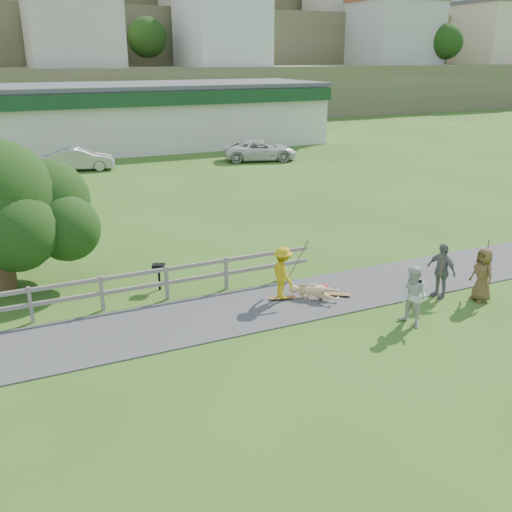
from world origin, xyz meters
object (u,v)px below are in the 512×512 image
object	(u,v)px
car_silver	(80,159)
bbq	(159,277)
car_white	(260,150)
tree	(0,225)
spectator_b	(441,270)
skater_rider	(283,276)
spectator_c	(483,275)
spectator_a	(413,297)
skater_fallen	(314,291)

from	to	relation	value
car_silver	bbq	xyz separation A→B (m)	(-0.76, -22.24, -0.29)
car_white	bbq	world-z (taller)	car_white
car_silver	tree	bearing A→B (deg)	176.71
spectator_b	tree	distance (m)	14.06
car_white	tree	xyz separation A→B (m)	(-17.76, -18.43, 1.43)
skater_rider	spectator_c	bearing A→B (deg)	-114.40
spectator_a	car_white	bearing A→B (deg)	148.42
bbq	car_white	bearing A→B (deg)	79.42
car_silver	spectator_a	bearing A→B (deg)	-158.35
spectator_c	car_white	size ratio (longest dim) A/B	0.32
car_silver	tree	world-z (taller)	tree
spectator_b	bbq	world-z (taller)	spectator_b
skater_rider	tree	world-z (taller)	tree
bbq	spectator_a	bearing A→B (deg)	-21.71
skater_rider	spectator_b	distance (m)	5.00
spectator_b	car_white	size ratio (longest dim) A/B	0.33
spectator_b	spectator_a	bearing A→B (deg)	-68.87
skater_fallen	spectator_b	world-z (taller)	spectator_b
spectator_a	spectator_b	distance (m)	2.51
skater_fallen	spectator_a	xyz separation A→B (m)	(1.61, -2.71, 0.60)
spectator_b	car_white	xyz separation A→B (m)	(5.33, 24.90, -0.15)
spectator_b	tree	bearing A→B (deg)	-127.51
spectator_a	car_white	distance (m)	27.24
car_white	spectator_a	bearing A→B (deg)	179.60
spectator_a	bbq	bearing A→B (deg)	-149.48
car_white	skater_fallen	bearing A→B (deg)	174.37
skater_rider	car_white	size ratio (longest dim) A/B	0.31
skater_fallen	tree	world-z (taller)	tree
skater_fallen	spectator_c	xyz separation A→B (m)	(4.73, -2.17, 0.57)
skater_rider	tree	xyz separation A→B (m)	(-7.75, 4.67, 1.34)
skater_rider	bbq	bearing A→B (deg)	52.99
spectator_c	skater_rider	bearing A→B (deg)	-110.13
skater_rider	car_silver	world-z (taller)	skater_rider
car_white	tree	size ratio (longest dim) A/B	0.91
skater_rider	skater_fallen	bearing A→B (deg)	-112.96
spectator_a	spectator_b	size ratio (longest dim) A/B	1.00
spectator_b	bbq	bearing A→B (deg)	-128.22
car_white	bbq	distance (m)	24.54
bbq	skater_rider	bearing A→B (deg)	-14.89
spectator_b	car_white	distance (m)	25.46
skater_rider	spectator_a	world-z (taller)	spectator_a
spectator_c	car_white	bearing A→B (deg)	174.62
car_white	bbq	bearing A→B (deg)	162.83
car_silver	car_white	xyz separation A→B (m)	(12.51, -1.60, 0.01)
skater_fallen	spectator_a	size ratio (longest dim) A/B	0.89
car_silver	car_white	size ratio (longest dim) A/B	0.84
tree	car_silver	bearing A→B (deg)	75.31
bbq	car_silver	bearing A→B (deg)	110.19
spectator_a	skater_fallen	bearing A→B (deg)	-164.84
spectator_a	spectator_c	xyz separation A→B (m)	(3.12, 0.53, -0.03)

